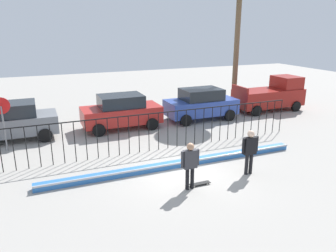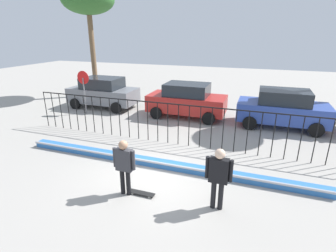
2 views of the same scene
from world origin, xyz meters
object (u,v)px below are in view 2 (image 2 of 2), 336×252
object	(u,v)px
parked_car_red	(187,100)
palm_tree_short	(88,1)
parked_car_blue	(282,108)
stop_sign	(84,86)
skateboarder	(124,163)
parked_car_gray	(103,92)
camera_operator	(219,174)
skateboard	(142,193)

from	to	relation	value
parked_car_red	palm_tree_short	size ratio (longest dim) A/B	0.56
parked_car_blue	stop_sign	xyz separation A→B (m)	(-10.74, -1.32, 0.64)
palm_tree_short	skateboarder	bearing A→B (deg)	-52.35
parked_car_red	skateboarder	bearing A→B (deg)	-85.82
parked_car_gray	camera_operator	bearing A→B (deg)	-40.49
palm_tree_short	parked_car_red	bearing A→B (deg)	-20.02
palm_tree_short	camera_operator	bearing A→B (deg)	-43.91
parked_car_gray	palm_tree_short	distance (m)	6.67
skateboard	palm_tree_short	xyz separation A→B (m)	(-8.79, 10.69, 6.50)
camera_operator	parked_car_gray	bearing A→B (deg)	6.51
parked_car_blue	parked_car_red	bearing A→B (deg)	-178.69
parked_car_gray	stop_sign	size ratio (longest dim) A/B	1.72
parked_car_gray	skateboarder	bearing A→B (deg)	-51.77
skateboarder	camera_operator	size ratio (longest dim) A/B	0.97
parked_car_gray	parked_car_red	xyz separation A→B (m)	(5.54, -0.16, 0.00)
parked_car_blue	skateboard	bearing A→B (deg)	-116.25
parked_car_blue	palm_tree_short	world-z (taller)	palm_tree_short
skateboard	palm_tree_short	distance (m)	15.29
skateboarder	parked_car_gray	distance (m)	10.00
skateboard	skateboarder	bearing A→B (deg)	174.82
skateboarder	parked_car_gray	world-z (taller)	parked_car_gray
parked_car_red	parked_car_gray	bearing A→B (deg)	179.77
parked_car_red	camera_operator	bearing A→B (deg)	-67.05
skateboarder	camera_operator	xyz separation A→B (m)	(2.64, 0.23, 0.03)
camera_operator	stop_sign	size ratio (longest dim) A/B	0.71
camera_operator	parked_car_red	size ratio (longest dim) A/B	0.41
camera_operator	palm_tree_short	size ratio (longest dim) A/B	0.23
skateboarder	palm_tree_short	world-z (taller)	palm_tree_short
parked_car_gray	parked_car_red	size ratio (longest dim) A/B	1.00
parked_car_red	parked_car_blue	size ratio (longest dim) A/B	1.00
parked_car_blue	skateboarder	bearing A→B (deg)	-118.50
parked_car_red	palm_tree_short	bearing A→B (deg)	161.44
skateboarder	stop_sign	size ratio (longest dim) A/B	0.69
camera_operator	stop_sign	world-z (taller)	stop_sign
skateboarder	parked_car_blue	distance (m)	9.10
parked_car_red	stop_sign	size ratio (longest dim) A/B	1.72
skateboard	parked_car_gray	distance (m)	10.24
skateboarder	skateboard	xyz separation A→B (m)	(0.46, 0.10, -0.97)
parked_car_gray	parked_car_blue	distance (m)	10.50
skateboard	stop_sign	bearing A→B (deg)	117.82
parked_car_blue	stop_sign	bearing A→B (deg)	-171.21
parked_car_gray	parked_car_blue	bearing A→B (deg)	0.85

